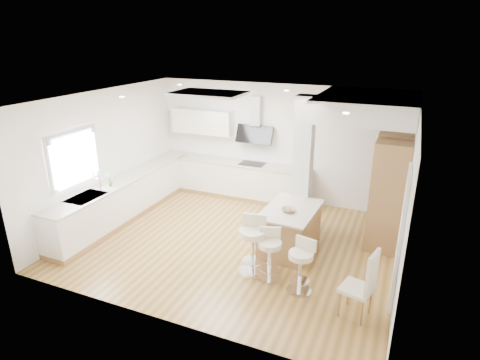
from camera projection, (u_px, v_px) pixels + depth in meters
The scene contains 18 objects.
ground at pixel (234, 242), 7.92m from camera, with size 6.00×6.00×0.00m, color #AB7F3F.
ceiling at pixel (234, 242), 7.92m from camera, with size 6.00×5.00×0.02m, color white.
wall_back at pixel (276, 143), 9.59m from camera, with size 6.00×0.04×2.80m, color white.
wall_left at pixel (106, 157), 8.54m from camera, with size 0.04×5.00×2.80m, color white.
wall_right at pixel (407, 200), 6.33m from camera, with size 0.04×5.00×2.80m, color white.
skylight at pixel (209, 94), 7.77m from camera, with size 4.10×2.10×0.06m.
window_left at pixel (74, 155), 7.65m from camera, with size 0.06×1.28×1.07m.
doorway_right at pixel (400, 239), 5.96m from camera, with size 0.05×1.00×2.10m.
counter_left at pixel (128, 196), 8.95m from camera, with size 0.63×4.50×1.35m.
counter_back at pixel (237, 169), 9.94m from camera, with size 3.62×0.63×2.50m.
pillar at pixel (303, 167), 7.87m from camera, with size 0.35×0.35×2.80m.
soffit at pixel (367, 106), 7.46m from camera, with size 1.78×2.20×0.40m.
oven_column at pixel (389, 191), 7.63m from camera, with size 0.63×1.21×2.10m.
peninsula at pixel (290, 229), 7.51m from camera, with size 0.98×1.42×0.90m.
bar_stool_a at pixel (253, 242), 6.72m from camera, with size 0.53×0.53×1.03m.
bar_stool_b at pixel (270, 252), 6.56m from camera, with size 0.51×0.51×0.90m.
bar_stool_c at pixel (301, 263), 6.24m from camera, with size 0.49×0.49×0.89m.
dining_chair at pixel (364, 283), 5.61m from camera, with size 0.51×0.51×1.09m.
Camera 1 is at (2.86, -6.41, 3.87)m, focal length 30.00 mm.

